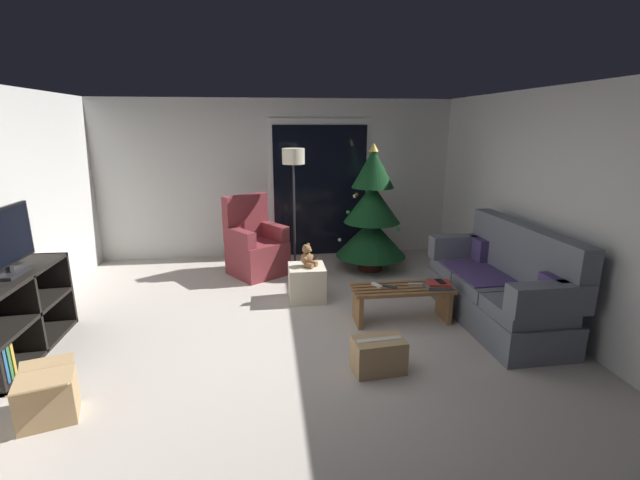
{
  "coord_description": "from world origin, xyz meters",
  "views": [
    {
      "loc": [
        -0.18,
        -4.02,
        2.12
      ],
      "look_at": [
        0.4,
        0.7,
        0.85
      ],
      "focal_mm": 24.52,
      "sensor_mm": 36.0,
      "label": 1
    }
  ],
  "objects_px": {
    "christmas_tree": "(372,215)",
    "ottoman": "(307,283)",
    "remote_silver": "(415,284)",
    "cardboard_box_taped_mid_floor": "(379,355)",
    "cell_phone": "(441,281)",
    "television": "(5,241)",
    "remote_white": "(377,285)",
    "armchair": "(255,247)",
    "teddy_bear_chestnut": "(307,257)",
    "teddy_bear_honey_by_tree": "(319,268)",
    "coffee_table": "(402,298)",
    "book_stack": "(438,285)",
    "remote_graphite": "(389,286)",
    "media_shelf": "(12,320)",
    "cardboard_box_open_near_shelf": "(47,398)",
    "floor_lamp": "(294,168)",
    "couch": "(500,287)"
  },
  "relations": [
    {
      "from": "book_stack",
      "to": "teddy_bear_chestnut",
      "type": "height_order",
      "value": "teddy_bear_chestnut"
    },
    {
      "from": "coffee_table",
      "to": "christmas_tree",
      "type": "bearing_deg",
      "value": 87.71
    },
    {
      "from": "cell_phone",
      "to": "cardboard_box_taped_mid_floor",
      "type": "relative_size",
      "value": 0.3
    },
    {
      "from": "cell_phone",
      "to": "teddy_bear_honey_by_tree",
      "type": "relative_size",
      "value": 0.5
    },
    {
      "from": "ottoman",
      "to": "media_shelf",
      "type": "bearing_deg",
      "value": -159.07
    },
    {
      "from": "christmas_tree",
      "to": "ottoman",
      "type": "height_order",
      "value": "christmas_tree"
    },
    {
      "from": "media_shelf",
      "to": "armchair",
      "type": "bearing_deg",
      "value": 44.7
    },
    {
      "from": "coffee_table",
      "to": "remote_silver",
      "type": "height_order",
      "value": "remote_silver"
    },
    {
      "from": "floor_lamp",
      "to": "media_shelf",
      "type": "bearing_deg",
      "value": -140.45
    },
    {
      "from": "remote_silver",
      "to": "armchair",
      "type": "relative_size",
      "value": 0.14
    },
    {
      "from": "television",
      "to": "teddy_bear_honey_by_tree",
      "type": "relative_size",
      "value": 2.95
    },
    {
      "from": "remote_white",
      "to": "media_shelf",
      "type": "bearing_deg",
      "value": 162.47
    },
    {
      "from": "television",
      "to": "cardboard_box_taped_mid_floor",
      "type": "distance_m",
      "value": 3.46
    },
    {
      "from": "book_stack",
      "to": "television",
      "type": "xyz_separation_m",
      "value": [
        -4.13,
        -0.22,
        0.68
      ]
    },
    {
      "from": "remote_graphite",
      "to": "cell_phone",
      "type": "relative_size",
      "value": 1.08
    },
    {
      "from": "coffee_table",
      "to": "teddy_bear_chestnut",
      "type": "relative_size",
      "value": 3.86
    },
    {
      "from": "christmas_tree",
      "to": "cardboard_box_open_near_shelf",
      "type": "distance_m",
      "value": 4.46
    },
    {
      "from": "coffee_table",
      "to": "remote_white",
      "type": "relative_size",
      "value": 7.05
    },
    {
      "from": "book_stack",
      "to": "teddy_bear_honey_by_tree",
      "type": "distance_m",
      "value": 1.98
    },
    {
      "from": "book_stack",
      "to": "teddy_bear_chestnut",
      "type": "relative_size",
      "value": 0.98
    },
    {
      "from": "cell_phone",
      "to": "television",
      "type": "xyz_separation_m",
      "value": [
        -4.16,
        -0.22,
        0.65
      ]
    },
    {
      "from": "christmas_tree",
      "to": "cardboard_box_taped_mid_floor",
      "type": "xyz_separation_m",
      "value": [
        -0.57,
        -2.73,
        -0.68
      ]
    },
    {
      "from": "remote_silver",
      "to": "cardboard_box_open_near_shelf",
      "type": "xyz_separation_m",
      "value": [
        -3.24,
        -1.35,
        -0.23
      ]
    },
    {
      "from": "teddy_bear_chestnut",
      "to": "teddy_bear_honey_by_tree",
      "type": "relative_size",
      "value": 1.0
    },
    {
      "from": "floor_lamp",
      "to": "cardboard_box_taped_mid_floor",
      "type": "bearing_deg",
      "value": -79.33
    },
    {
      "from": "remote_graphite",
      "to": "television",
      "type": "xyz_separation_m",
      "value": [
        -3.61,
        -0.29,
        0.71
      ]
    },
    {
      "from": "coffee_table",
      "to": "teddy_bear_honey_by_tree",
      "type": "distance_m",
      "value": 1.72
    },
    {
      "from": "armchair",
      "to": "cell_phone",
      "type": "bearing_deg",
      "value": -42.57
    },
    {
      "from": "remote_graphite",
      "to": "cardboard_box_open_near_shelf",
      "type": "relative_size",
      "value": 0.28
    },
    {
      "from": "television",
      "to": "cardboard_box_taped_mid_floor",
      "type": "height_order",
      "value": "television"
    },
    {
      "from": "media_shelf",
      "to": "ottoman",
      "type": "distance_m",
      "value": 3.01
    },
    {
      "from": "book_stack",
      "to": "armchair",
      "type": "relative_size",
      "value": 0.25
    },
    {
      "from": "remote_silver",
      "to": "remote_white",
      "type": "xyz_separation_m",
      "value": [
        -0.43,
        0.02,
        0.0
      ]
    },
    {
      "from": "remote_white",
      "to": "christmas_tree",
      "type": "bearing_deg",
      "value": 54.73
    },
    {
      "from": "armchair",
      "to": "television",
      "type": "xyz_separation_m",
      "value": [
        -2.13,
        -2.09,
        0.71
      ]
    },
    {
      "from": "coffee_table",
      "to": "christmas_tree",
      "type": "xyz_separation_m",
      "value": [
        0.07,
        1.77,
        0.57
      ]
    },
    {
      "from": "armchair",
      "to": "christmas_tree",
      "type": "bearing_deg",
      "value": -1.13
    },
    {
      "from": "floor_lamp",
      "to": "television",
      "type": "relative_size",
      "value": 2.12
    },
    {
      "from": "book_stack",
      "to": "christmas_tree",
      "type": "xyz_separation_m",
      "value": [
        -0.31,
        1.83,
        0.4
      ]
    },
    {
      "from": "media_shelf",
      "to": "cell_phone",
      "type": "bearing_deg",
      "value": 3.72
    },
    {
      "from": "media_shelf",
      "to": "cardboard_box_open_near_shelf",
      "type": "xyz_separation_m",
      "value": [
        0.71,
        -0.98,
        -0.2
      ]
    },
    {
      "from": "media_shelf",
      "to": "teddy_bear_honey_by_tree",
      "type": "bearing_deg",
      "value": 31.62
    },
    {
      "from": "coffee_table",
      "to": "cardboard_box_taped_mid_floor",
      "type": "xyz_separation_m",
      "value": [
        -0.5,
        -0.96,
        -0.11
      ]
    },
    {
      "from": "television",
      "to": "couch",
      "type": "bearing_deg",
      "value": 1.81
    },
    {
      "from": "remote_white",
      "to": "armchair",
      "type": "relative_size",
      "value": 0.14
    },
    {
      "from": "couch",
      "to": "christmas_tree",
      "type": "relative_size",
      "value": 1.05
    },
    {
      "from": "teddy_bear_chestnut",
      "to": "floor_lamp",
      "type": "bearing_deg",
      "value": 93.68
    },
    {
      "from": "remote_graphite",
      "to": "christmas_tree",
      "type": "bearing_deg",
      "value": -154.35
    },
    {
      "from": "floor_lamp",
      "to": "media_shelf",
      "type": "xyz_separation_m",
      "value": [
        -2.74,
        -2.26,
        -1.13
      ]
    },
    {
      "from": "remote_silver",
      "to": "cardboard_box_taped_mid_floor",
      "type": "relative_size",
      "value": 0.33
    }
  ]
}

